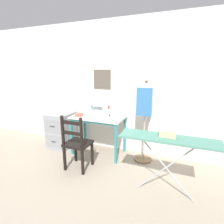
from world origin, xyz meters
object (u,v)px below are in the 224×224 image
Objects in this scene: dress_form at (145,104)px; wooden_chair at (77,144)px; filing_cabinet at (62,130)px; ironing_board at (168,141)px; storage_box at (168,134)px; thread_spool_near_machine at (109,115)px; sewing_machine at (100,109)px; scissors at (114,121)px; fabric_bowl at (79,115)px.

wooden_chair is at bearing -144.45° from dress_form.
ironing_board is at bearing -18.60° from filing_cabinet.
filing_cabinet is 2.38m from ironing_board.
storage_box is at bearing -18.07° from filing_cabinet.
wooden_chair reaches higher than thread_spool_near_machine.
thread_spool_near_machine is at bearing 68.24° from wooden_chair.
filing_cabinet is at bearing -171.45° from sewing_machine.
dress_form is (0.48, 0.23, 0.29)m from scissors.
filing_cabinet is at bearing 161.93° from storage_box.
filing_cabinet is at bearing -176.50° from thread_spool_near_machine.
dress_form reaches higher than filing_cabinet.
ironing_board is at bearing -60.01° from dress_form.
storage_box is at bearing -19.84° from fabric_bowl.
scissors is at bearing -5.27° from fabric_bowl.
sewing_machine is 1.59m from storage_box.
scissors is 0.32m from thread_spool_near_machine.
scissors is at bearing -52.00° from thread_spool_near_machine.
sewing_machine is 0.25m from thread_spool_near_machine.
storage_box is (1.68, -0.61, 0.06)m from fabric_bowl.
sewing_machine is at bearing 147.65° from storage_box.
fabric_bowl is 0.75m from scissors.
wooden_chair is at bearing 176.63° from storage_box.
wooden_chair reaches higher than fabric_bowl.
thread_spool_near_machine is at bearing 128.00° from scissors.
ironing_board is at bearing -35.63° from thread_spool_near_machine.
dress_form is (1.76, 0.05, 0.68)m from filing_cabinet.
storage_box is (1.12, -0.79, 0.07)m from thread_spool_near_machine.
fabric_bowl is (-0.33, -0.25, -0.09)m from sewing_machine.
sewing_machine is 0.92m from dress_form.
scissors reaches higher than filing_cabinet.
dress_form is (0.96, 0.68, 0.60)m from wooden_chair.
sewing_machine reaches higher than scissors.
thread_spool_near_machine is (0.55, 0.18, -0.01)m from fabric_bowl.
wooden_chair is (-0.06, -0.77, -0.44)m from sewing_machine.
sewing_machine is 1.01m from filing_cabinet.
dress_form reaches higher than sewing_machine.
storage_box is at bearing -59.82° from dress_form.
thread_spool_near_machine is 0.73m from dress_form.
storage_box is (2.21, -0.72, 0.48)m from filing_cabinet.
thread_spool_near_machine is 0.04× the size of ironing_board.
fabric_bowl is at bearing 160.16° from storage_box.
storage_box is at bearing -30.03° from scissors.
fabric_bowl is 1.80m from ironing_board.
thread_spool_near_machine is at bearing -16.20° from sewing_machine.
wooden_chair is at bearing -38.41° from filing_cabinet.
thread_spool_near_machine is 0.06× the size of filing_cabinet.
ironing_board is (0.46, -0.79, -0.29)m from dress_form.
fabric_bowl reaches higher than filing_cabinet.
wooden_chair is at bearing -136.45° from scissors.
ironing_board is (2.22, -0.75, 0.39)m from filing_cabinet.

